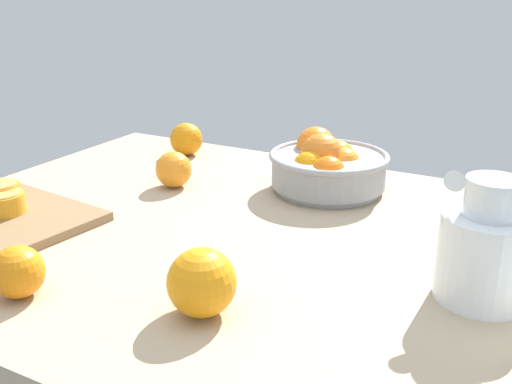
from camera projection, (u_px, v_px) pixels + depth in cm
name	position (u px, v px, depth cm)	size (l,w,h in cm)	color
ground_plane	(272.00, 247.00, 97.36)	(127.79, 88.18, 3.00)	tan
fruit_bowl	(327.00, 166.00, 116.91)	(23.39, 23.39, 11.38)	#99999E
juice_pitcher	(486.00, 257.00, 76.97)	(16.13, 12.14, 17.23)	white
cutting_board	(0.00, 217.00, 103.44)	(31.49, 22.96, 1.55)	olive
orange_half_2	(2.00, 203.00, 102.57)	(7.60, 7.60, 3.71)	orange
loose_orange_0	(186.00, 139.00, 140.57)	(7.62, 7.62, 7.62)	orange
loose_orange_1	(174.00, 170.00, 119.26)	(7.23, 7.23, 7.23)	orange
loose_orange_2	(202.00, 282.00, 73.83)	(8.75, 8.75, 8.75)	orange
loose_orange_3	(18.00, 272.00, 78.28)	(7.04, 7.04, 7.04)	orange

